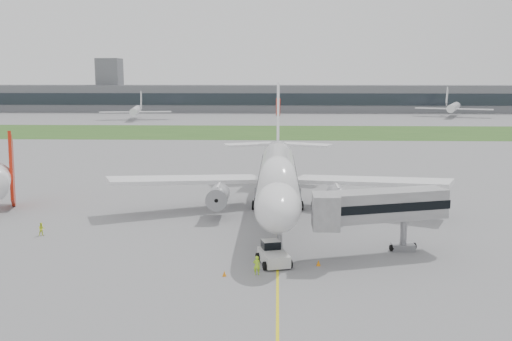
{
  "coord_description": "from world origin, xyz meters",
  "views": [
    {
      "loc": [
        -0.1,
        -73.43,
        19.12
      ],
      "look_at": [
        -2.95,
        2.0,
        6.47
      ],
      "focal_mm": 40.0,
      "sensor_mm": 36.0,
      "label": 1
    }
  ],
  "objects_px": {
    "pushback_tug": "(273,254)",
    "ground_crew_near": "(257,265)",
    "jet_bridge": "(374,207)",
    "airliner": "(278,173)"
  },
  "relations": [
    {
      "from": "jet_bridge",
      "to": "ground_crew_near",
      "type": "bearing_deg",
      "value": -168.53
    },
    {
      "from": "jet_bridge",
      "to": "airliner",
      "type": "bearing_deg",
      "value": 101.24
    },
    {
      "from": "airliner",
      "to": "ground_crew_near",
      "type": "height_order",
      "value": "airliner"
    },
    {
      "from": "airliner",
      "to": "ground_crew_near",
      "type": "bearing_deg",
      "value": -94.53
    },
    {
      "from": "pushback_tug",
      "to": "ground_crew_near",
      "type": "relative_size",
      "value": 2.54
    },
    {
      "from": "airliner",
      "to": "pushback_tug",
      "type": "bearing_deg",
      "value": -91.26
    },
    {
      "from": "airliner",
      "to": "jet_bridge",
      "type": "bearing_deg",
      "value": -61.6
    },
    {
      "from": "pushback_tug",
      "to": "ground_crew_near",
      "type": "distance_m",
      "value": 3.75
    },
    {
      "from": "airliner",
      "to": "pushback_tug",
      "type": "relative_size",
      "value": 11.15
    },
    {
      "from": "ground_crew_near",
      "to": "pushback_tug",
      "type": "bearing_deg",
      "value": -118.67
    }
  ]
}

